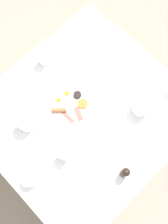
{
  "coord_description": "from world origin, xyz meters",
  "views": [
    {
      "loc": [
        0.33,
        -0.32,
        2.24
      ],
      "look_at": [
        0.0,
        0.0,
        0.74
      ],
      "focal_mm": 42.0,
      "sensor_mm": 36.0,
      "label": 1
    }
  ],
  "objects_px": {
    "teapot_near": "(25,122)",
    "knife_by_plate": "(88,172)",
    "breakfast_plate": "(70,105)",
    "fork_by_plate": "(139,147)",
    "water_glass_short": "(63,154)",
    "spoon_for_tea": "(72,58)",
    "fork_spare": "(111,75)",
    "salt_grinder": "(125,173)",
    "water_glass_tall": "(43,58)",
    "teacup_with_saucer_left": "(30,179)",
    "teapot_far": "(141,107)"
  },
  "relations": [
    {
      "from": "teapot_near",
      "to": "knife_by_plate",
      "type": "height_order",
      "value": "teapot_near"
    },
    {
      "from": "breakfast_plate",
      "to": "knife_by_plate",
      "type": "bearing_deg",
      "value": -28.82
    },
    {
      "from": "breakfast_plate",
      "to": "fork_by_plate",
      "type": "distance_m",
      "value": 0.48
    },
    {
      "from": "water_glass_short",
      "to": "knife_by_plate",
      "type": "relative_size",
      "value": 0.63
    },
    {
      "from": "spoon_for_tea",
      "to": "fork_spare",
      "type": "height_order",
      "value": "same"
    },
    {
      "from": "salt_grinder",
      "to": "knife_by_plate",
      "type": "relative_size",
      "value": 0.64
    },
    {
      "from": "fork_by_plate",
      "to": "water_glass_tall",
      "type": "bearing_deg",
      "value": -177.96
    },
    {
      "from": "teapot_near",
      "to": "fork_by_plate",
      "type": "distance_m",
      "value": 0.67
    },
    {
      "from": "teapot_near",
      "to": "salt_grinder",
      "type": "relative_size",
      "value": 1.62
    },
    {
      "from": "fork_by_plate",
      "to": "teacup_with_saucer_left",
      "type": "bearing_deg",
      "value": -117.95
    },
    {
      "from": "teacup_with_saucer_left",
      "to": "fork_by_plate",
      "type": "relative_size",
      "value": 0.82
    },
    {
      "from": "teapot_near",
      "to": "water_glass_short",
      "type": "height_order",
      "value": "teapot_near"
    },
    {
      "from": "teacup_with_saucer_left",
      "to": "water_glass_tall",
      "type": "xyz_separation_m",
      "value": [
        -0.5,
        0.54,
        0.02
      ]
    },
    {
      "from": "fork_spare",
      "to": "water_glass_tall",
      "type": "bearing_deg",
      "value": -146.93
    },
    {
      "from": "teacup_with_saucer_left",
      "to": "spoon_for_tea",
      "type": "height_order",
      "value": "teacup_with_saucer_left"
    },
    {
      "from": "water_glass_short",
      "to": "fork_by_plate",
      "type": "relative_size",
      "value": 0.68
    },
    {
      "from": "fork_by_plate",
      "to": "fork_spare",
      "type": "relative_size",
      "value": 1.05
    },
    {
      "from": "breakfast_plate",
      "to": "teapot_far",
      "type": "xyz_separation_m",
      "value": [
        0.32,
        0.28,
        0.05
      ]
    },
    {
      "from": "salt_grinder",
      "to": "fork_by_plate",
      "type": "height_order",
      "value": "salt_grinder"
    },
    {
      "from": "teacup_with_saucer_left",
      "to": "fork_spare",
      "type": "distance_m",
      "value": 0.79
    },
    {
      "from": "teacup_with_saucer_left",
      "to": "water_glass_tall",
      "type": "distance_m",
      "value": 0.74
    },
    {
      "from": "salt_grinder",
      "to": "knife_by_plate",
      "type": "bearing_deg",
      "value": -137.04
    },
    {
      "from": "fork_by_plate",
      "to": "spoon_for_tea",
      "type": "xyz_separation_m",
      "value": [
        -0.69,
        0.12,
        0.0
      ]
    },
    {
      "from": "teapot_far",
      "to": "fork_spare",
      "type": "distance_m",
      "value": 0.29
    },
    {
      "from": "teapot_near",
      "to": "salt_grinder",
      "type": "distance_m",
      "value": 0.63
    },
    {
      "from": "teacup_with_saucer_left",
      "to": "salt_grinder",
      "type": "xyz_separation_m",
      "value": [
        0.34,
        0.4,
        0.03
      ]
    },
    {
      "from": "salt_grinder",
      "to": "spoon_for_tea",
      "type": "bearing_deg",
      "value": 158.07
    },
    {
      "from": "water_glass_tall",
      "to": "fork_spare",
      "type": "height_order",
      "value": "water_glass_tall"
    },
    {
      "from": "water_glass_short",
      "to": "spoon_for_tea",
      "type": "bearing_deg",
      "value": 132.1
    },
    {
      "from": "breakfast_plate",
      "to": "fork_by_plate",
      "type": "relative_size",
      "value": 1.74
    },
    {
      "from": "breakfast_plate",
      "to": "knife_by_plate",
      "type": "distance_m",
      "value": 0.41
    },
    {
      "from": "teapot_far",
      "to": "breakfast_plate",
      "type": "bearing_deg",
      "value": 37.71
    },
    {
      "from": "fork_by_plate",
      "to": "salt_grinder",
      "type": "bearing_deg",
      "value": -77.17
    },
    {
      "from": "teapot_far",
      "to": "water_glass_tall",
      "type": "bearing_deg",
      "value": 12.96
    },
    {
      "from": "fork_by_plate",
      "to": "fork_spare",
      "type": "distance_m",
      "value": 0.48
    },
    {
      "from": "fork_by_plate",
      "to": "spoon_for_tea",
      "type": "height_order",
      "value": "same"
    },
    {
      "from": "breakfast_plate",
      "to": "water_glass_tall",
      "type": "xyz_separation_m",
      "value": [
        -0.33,
        0.08,
        0.04
      ]
    },
    {
      "from": "water_glass_short",
      "to": "teapot_far",
      "type": "bearing_deg",
      "value": 77.4
    },
    {
      "from": "water_glass_tall",
      "to": "water_glass_short",
      "type": "bearing_deg",
      "value": -30.84
    },
    {
      "from": "teapot_far",
      "to": "spoon_for_tea",
      "type": "bearing_deg",
      "value": 1.45
    },
    {
      "from": "water_glass_tall",
      "to": "spoon_for_tea",
      "type": "xyz_separation_m",
      "value": [
        0.11,
        0.15,
        -0.05
      ]
    },
    {
      "from": "water_glass_short",
      "to": "salt_grinder",
      "type": "bearing_deg",
      "value": 29.35
    },
    {
      "from": "teacup_with_saucer_left",
      "to": "teapot_far",
      "type": "bearing_deg",
      "value": 78.46
    },
    {
      "from": "water_glass_short",
      "to": "water_glass_tall",
      "type": "bearing_deg",
      "value": 149.16
    },
    {
      "from": "water_glass_tall",
      "to": "fork_by_plate",
      "type": "relative_size",
      "value": 0.63
    },
    {
      "from": "fork_spare",
      "to": "fork_by_plate",
      "type": "bearing_deg",
      "value": -25.83
    },
    {
      "from": "water_glass_tall",
      "to": "teapot_far",
      "type": "bearing_deg",
      "value": 17.12
    },
    {
      "from": "salt_grinder",
      "to": "knife_by_plate",
      "type": "distance_m",
      "value": 0.21
    },
    {
      "from": "water_glass_short",
      "to": "fork_spare",
      "type": "bearing_deg",
      "value": 106.66
    },
    {
      "from": "water_glass_tall",
      "to": "knife_by_plate",
      "type": "relative_size",
      "value": 0.59
    }
  ]
}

